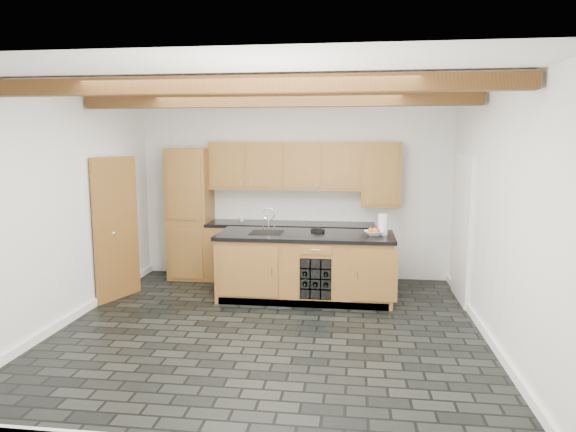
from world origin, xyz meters
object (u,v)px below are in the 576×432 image
kitchen_scale (318,230)px  paper_towel (383,224)px  island (306,266)px  fruit_bowl (374,233)px

kitchen_scale → paper_towel: (0.91, -0.11, 0.12)m
paper_towel → island: bearing=-176.8°
island → fruit_bowl: 1.06m
fruit_bowl → paper_towel: (0.13, 0.06, 0.11)m
island → paper_towel: 1.23m
fruit_bowl → paper_towel: paper_towel is taller
island → paper_towel: paper_towel is taller
kitchen_scale → island: bearing=-112.3°
kitchen_scale → fruit_bowl: 0.80m
kitchen_scale → paper_towel: 0.92m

